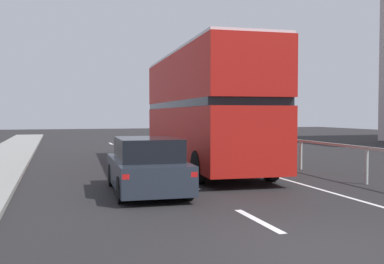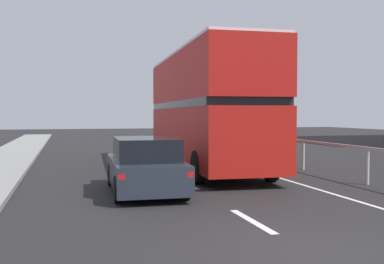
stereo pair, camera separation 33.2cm
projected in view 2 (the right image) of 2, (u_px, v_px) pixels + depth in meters
ground_plane at (296, 250)px, 7.25m from camera, size 75.95×120.00×0.10m
lane_paint_markings at (236, 175)px, 15.70m from camera, size 3.38×46.00×0.01m
bridge_side_railing at (303, 145)px, 17.24m from camera, size 0.10×42.00×1.12m
double_decker_bus_red at (205, 107)px, 17.66m from camera, size 3.04×10.90×4.43m
hatchback_car_near at (145, 166)px, 12.23m from camera, size 1.92×4.16×1.47m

